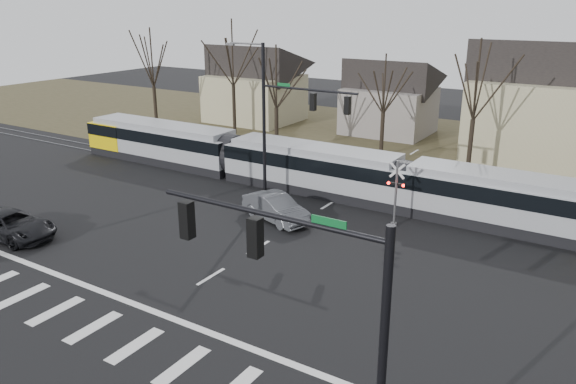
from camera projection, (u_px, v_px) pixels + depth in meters
The scene contains 16 objects.
ground at pixel (183, 294), 25.39m from camera, with size 140.00×140.00×0.00m, color black.
grass_verge at pixel (422, 147), 51.07m from camera, with size 140.00×28.00×0.01m, color #38331E.
crosswalk at pixel (114, 336), 22.17m from camera, with size 27.00×2.60×0.01m.
stop_line at pixel (154, 311), 23.94m from camera, with size 28.00×0.35×0.01m, color silver.
lane_dashes at pixel (342, 196), 38.23m from camera, with size 0.18×30.00×0.01m.
rail_pair at pixel (341, 196), 38.06m from camera, with size 90.00×1.52×0.06m.
tram at pixel (311, 166), 38.92m from camera, with size 42.35×3.14×3.21m.
sedan at pixel (276, 208), 33.75m from camera, with size 5.15×3.20×1.60m, color #4A4C51.
suv at pixel (11, 225), 31.28m from camera, with size 5.63×2.92×1.52m, color black.
signal_pole_near_right at pixel (313, 317), 13.83m from camera, with size 6.72×0.44×8.00m.
signal_pole_far at pixel (285, 118), 34.81m from camera, with size 9.28×0.44×10.20m.
rail_crossing_signal at pixel (396, 196), 32.54m from camera, with size 1.08×0.36×4.00m.
tree_row at pixel (426, 104), 43.65m from camera, with size 59.20×7.20×10.00m.
house_a at pixel (254, 80), 61.31m from camera, with size 9.72×8.64×8.60m.
house_b at pixel (390, 94), 55.53m from camera, with size 8.64×7.56×7.65m.
house_c at pixel (538, 97), 45.67m from camera, with size 10.80×8.64×10.10m.
Camera 1 is at (16.03, -16.59, 12.51)m, focal length 35.00 mm.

